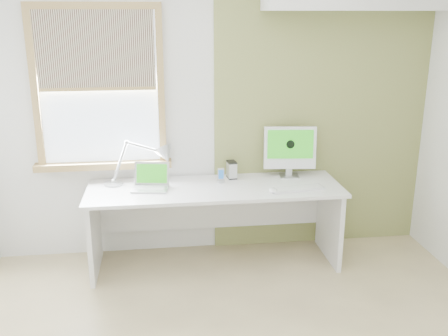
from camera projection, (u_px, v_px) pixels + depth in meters
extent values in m
cube|color=white|center=(214.00, 114.00, 4.60)|extent=(4.00, 0.02, 2.60)
cube|color=olive|center=(322.00, 111.00, 4.70)|extent=(2.00, 0.02, 2.60)
cube|color=olive|center=(35.00, 90.00, 4.30)|extent=(0.06, 0.06, 1.42)
cube|color=olive|center=(161.00, 87.00, 4.43)|extent=(0.06, 0.06, 1.42)
cube|color=olive|center=(93.00, 6.00, 4.17)|extent=(1.00, 0.06, 0.06)
cube|color=olive|center=(104.00, 165.00, 4.55)|extent=(1.20, 0.14, 0.06)
cube|color=#D1E2F9|center=(99.00, 88.00, 4.38)|extent=(1.00, 0.01, 1.30)
cube|color=beige|center=(96.00, 50.00, 4.25)|extent=(0.98, 0.02, 0.65)
cube|color=olive|center=(98.00, 89.00, 4.34)|extent=(0.98, 0.03, 0.03)
cube|color=white|center=(215.00, 189.00, 4.40)|extent=(2.20, 0.70, 0.03)
cube|color=white|center=(94.00, 234.00, 4.38)|extent=(0.04, 0.64, 0.70)
cube|color=white|center=(329.00, 221.00, 4.64)|extent=(0.04, 0.64, 0.70)
cube|color=white|center=(211.00, 204.00, 4.79)|extent=(2.08, 0.02, 0.48)
cylinder|color=#B0B3B5|center=(114.00, 183.00, 4.45)|extent=(0.20, 0.20, 0.02)
sphere|color=#B0B3B5|center=(113.00, 182.00, 4.45)|extent=(0.06, 0.06, 0.05)
cylinder|color=#B0B3B5|center=(120.00, 162.00, 4.43)|extent=(0.16, 0.07, 0.35)
sphere|color=#B0B3B5|center=(127.00, 143.00, 4.41)|extent=(0.05, 0.05, 0.04)
cylinder|color=#B0B3B5|center=(145.00, 147.00, 4.47)|extent=(0.31, 0.08, 0.13)
sphere|color=#B0B3B5|center=(162.00, 152.00, 4.53)|extent=(0.05, 0.05, 0.04)
cone|color=#B0B3B5|center=(165.00, 155.00, 4.55)|extent=(0.28, 0.28, 0.21)
cube|color=#B0B3B5|center=(150.00, 189.00, 4.33)|extent=(0.33, 0.26, 0.02)
cube|color=#B2B5B7|center=(150.00, 188.00, 4.33)|extent=(0.27, 0.17, 0.00)
cube|color=#B0B3B5|center=(152.00, 173.00, 4.40)|extent=(0.31, 0.11, 0.20)
cube|color=#228B16|center=(152.00, 174.00, 4.39)|extent=(0.27, 0.09, 0.16)
cylinder|color=#B0B3B5|center=(221.00, 181.00, 4.52)|extent=(0.08, 0.08, 0.02)
cube|color=#B0B3B5|center=(221.00, 174.00, 4.50)|extent=(0.06, 0.01, 0.11)
cube|color=#194C99|center=(221.00, 174.00, 4.49)|extent=(0.05, 0.01, 0.08)
cube|color=#B0B3B5|center=(232.00, 170.00, 4.62)|extent=(0.09, 0.13, 0.16)
cube|color=black|center=(232.00, 162.00, 4.60)|extent=(0.09, 0.13, 0.01)
cube|color=black|center=(232.00, 177.00, 4.64)|extent=(0.09, 0.13, 0.01)
cube|color=#B0B3B5|center=(289.00, 176.00, 4.68)|extent=(0.19, 0.17, 0.01)
cube|color=#B0B3B5|center=(289.00, 167.00, 4.68)|extent=(0.06, 0.03, 0.15)
cube|color=white|center=(290.00, 148.00, 4.62)|extent=(0.48, 0.13, 0.39)
cube|color=#228B16|center=(290.00, 144.00, 4.58)|extent=(0.41, 0.07, 0.26)
cylinder|color=black|center=(290.00, 144.00, 4.58)|extent=(0.08, 0.02, 0.08)
cube|color=white|center=(297.00, 189.00, 4.33)|extent=(0.47, 0.19, 0.02)
cube|color=white|center=(298.00, 188.00, 4.33)|extent=(0.44, 0.16, 0.00)
ellipsoid|color=white|center=(273.00, 190.00, 4.26)|extent=(0.08, 0.12, 0.03)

